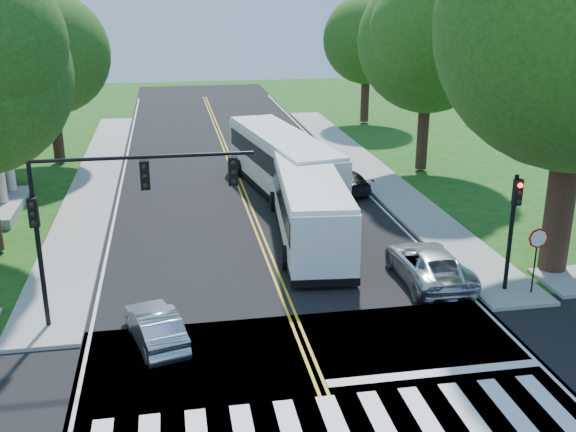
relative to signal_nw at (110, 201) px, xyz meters
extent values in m
plane|color=#1B4210|center=(5.86, -6.43, -4.38)|extent=(140.00, 140.00, 0.00)
cube|color=black|center=(5.86, 11.57, -4.37)|extent=(14.00, 96.00, 0.01)
cube|color=black|center=(5.86, -6.43, -4.37)|extent=(60.00, 12.00, 0.01)
cube|color=gold|center=(5.86, 15.57, -4.36)|extent=(0.36, 70.00, 0.01)
cube|color=silver|center=(-0.94, 15.57, -4.36)|extent=(0.12, 70.00, 0.01)
cube|color=silver|center=(12.66, 15.57, -4.36)|extent=(0.12, 70.00, 0.01)
cube|color=silver|center=(5.86, -6.93, -4.36)|extent=(12.60, 3.00, 0.01)
cube|color=silver|center=(9.36, -4.83, -4.36)|extent=(6.60, 0.40, 0.01)
cube|color=gray|center=(-2.44, 18.57, -4.30)|extent=(2.60, 40.00, 0.15)
cube|color=gray|center=(14.16, 18.57, -4.30)|extent=(2.60, 40.00, 0.15)
cylinder|color=black|center=(16.86, 1.57, -1.23)|extent=(1.10, 1.10, 6.00)
cylinder|color=black|center=(-5.14, 23.57, -2.03)|extent=(0.70, 0.70, 4.40)
sphere|color=#3A661E|center=(-5.14, 23.57, 2.64)|extent=(7.60, 7.60, 7.60)
cylinder|color=black|center=(17.36, 17.57, -1.73)|extent=(0.70, 0.70, 5.00)
sphere|color=#3A661E|center=(17.36, 17.57, 3.50)|extent=(8.40, 8.40, 8.40)
cylinder|color=black|center=(18.36, 33.57, -2.03)|extent=(0.70, 0.70, 4.40)
sphere|color=#3A661E|center=(18.36, 33.57, 2.51)|extent=(7.20, 7.20, 7.20)
cube|color=gray|center=(-6.54, 13.57, -4.13)|extent=(1.80, 6.00, 0.50)
cylinder|color=silver|center=(-6.54, 15.77, -2.28)|extent=(0.50, 0.50, 4.20)
cylinder|color=black|center=(-2.34, 0.07, -1.93)|extent=(0.16, 0.16, 4.60)
cube|color=black|center=(-2.34, -0.08, -0.23)|extent=(0.30, 0.22, 0.95)
sphere|color=black|center=(-2.34, -0.22, 0.07)|extent=(0.18, 0.18, 0.18)
cylinder|color=black|center=(1.16, 0.07, 1.37)|extent=(7.00, 0.12, 0.12)
cube|color=black|center=(1.16, -0.08, 0.82)|extent=(0.30, 0.22, 0.95)
cube|color=black|center=(3.96, -0.08, 0.82)|extent=(0.30, 0.22, 0.95)
cylinder|color=black|center=(14.06, 0.07, -2.03)|extent=(0.16, 0.16, 4.40)
cube|color=black|center=(14.06, -0.08, -0.43)|extent=(0.30, 0.22, 0.95)
sphere|color=#FF0A05|center=(14.06, -0.22, -0.13)|extent=(0.18, 0.18, 0.18)
cylinder|color=black|center=(14.86, -0.43, -3.13)|extent=(0.06, 0.06, 2.20)
cylinder|color=#A50A07|center=(14.86, -0.46, -2.08)|extent=(0.76, 0.04, 0.76)
cube|color=white|center=(8.00, 7.25, -2.80)|extent=(3.68, 12.14, 2.78)
cube|color=black|center=(8.00, 7.25, -2.29)|extent=(3.67, 11.31, 0.96)
cube|color=black|center=(8.56, 13.25, -2.44)|extent=(2.48, 0.33, 1.62)
cube|color=orange|center=(8.56, 13.25, -1.53)|extent=(1.72, 0.26, 0.32)
cube|color=black|center=(8.00, 7.25, -4.03)|extent=(3.74, 12.24, 0.30)
cube|color=white|center=(8.00, 7.25, -1.35)|extent=(3.60, 11.77, 0.22)
cylinder|color=black|center=(9.68, 11.06, -3.88)|extent=(0.41, 1.00, 0.97)
cylinder|color=black|center=(7.06, 11.30, -3.88)|extent=(0.41, 1.00, 0.97)
cylinder|color=black|center=(8.97, 3.50, -3.88)|extent=(0.41, 1.00, 0.97)
cylinder|color=black|center=(6.35, 3.74, -3.88)|extent=(0.41, 1.00, 0.97)
cube|color=white|center=(8.03, 14.38, -2.72)|extent=(4.62, 12.84, 2.93)
cube|color=black|center=(8.03, 14.38, -2.18)|extent=(4.55, 11.98, 1.01)
cube|color=black|center=(7.06, 20.64, -2.34)|extent=(2.59, 0.50, 1.70)
cube|color=orange|center=(7.06, 20.64, -1.38)|extent=(1.80, 0.38, 0.34)
cube|color=black|center=(8.03, 14.38, -4.02)|extent=(4.68, 12.95, 0.32)
cube|color=white|center=(8.03, 14.38, -1.19)|extent=(4.51, 12.46, 0.23)
cylinder|color=black|center=(8.76, 18.70, -3.86)|extent=(0.49, 1.06, 1.02)
cylinder|color=black|center=(6.02, 18.27, -3.86)|extent=(0.49, 1.06, 1.02)
cylinder|color=black|center=(9.99, 10.80, -3.86)|extent=(0.49, 1.06, 1.02)
cylinder|color=black|center=(7.25, 10.38, -3.86)|extent=(0.49, 1.06, 1.02)
imported|color=#B5B8BC|center=(1.20, -1.58, -3.76)|extent=(2.21, 3.91, 1.22)
imported|color=silver|center=(11.58, 1.54, -3.66)|extent=(2.42, 5.11, 1.41)
imported|color=black|center=(11.58, 14.00, -3.78)|extent=(2.33, 4.30, 1.18)
camera|label=1|loc=(2.00, -21.18, 6.41)|focal=42.00mm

